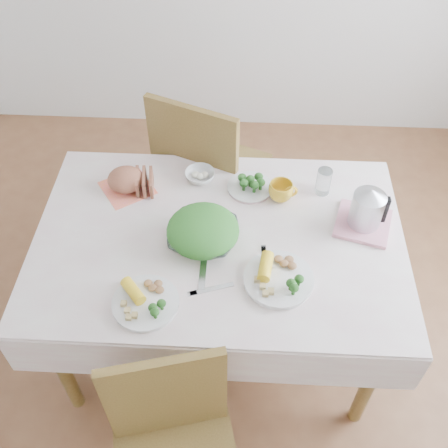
{
  "coord_description": "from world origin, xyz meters",
  "views": [
    {
      "loc": [
        0.09,
        -1.39,
        2.37
      ],
      "look_at": [
        0.02,
        0.02,
        0.82
      ],
      "focal_mm": 42.0,
      "sensor_mm": 36.0,
      "label": 1
    }
  ],
  "objects_px": {
    "chair_far": "(214,177)",
    "dinner_plate_right": "(279,279)",
    "yellow_mug": "(281,191)",
    "electric_kettle": "(368,204)",
    "dinner_plate_left": "(146,303)",
    "salad_bowl": "(203,236)",
    "dining_table": "(219,292)"
  },
  "relations": [
    {
      "from": "chair_far",
      "to": "dinner_plate_right",
      "type": "relative_size",
      "value": 3.93
    },
    {
      "from": "yellow_mug",
      "to": "electric_kettle",
      "type": "distance_m",
      "value": 0.37
    },
    {
      "from": "chair_far",
      "to": "dinner_plate_right",
      "type": "xyz_separation_m",
      "value": [
        0.3,
        -0.89,
        0.31
      ]
    },
    {
      "from": "dinner_plate_right",
      "to": "electric_kettle",
      "type": "height_order",
      "value": "electric_kettle"
    },
    {
      "from": "dinner_plate_right",
      "to": "yellow_mug",
      "type": "distance_m",
      "value": 0.45
    },
    {
      "from": "dinner_plate_left",
      "to": "yellow_mug",
      "type": "relative_size",
      "value": 2.29
    },
    {
      "from": "dinner_plate_left",
      "to": "dinner_plate_right",
      "type": "relative_size",
      "value": 0.92
    },
    {
      "from": "yellow_mug",
      "to": "electric_kettle",
      "type": "relative_size",
      "value": 0.58
    },
    {
      "from": "dinner_plate_left",
      "to": "dinner_plate_right",
      "type": "height_order",
      "value": "same"
    },
    {
      "from": "salad_bowl",
      "to": "electric_kettle",
      "type": "relative_size",
      "value": 1.47
    },
    {
      "from": "dining_table",
      "to": "chair_far",
      "type": "bearing_deg",
      "value": 95.63
    },
    {
      "from": "chair_far",
      "to": "dining_table",
      "type": "bearing_deg",
      "value": 118.08
    },
    {
      "from": "dinner_plate_right",
      "to": "electric_kettle",
      "type": "relative_size",
      "value": 1.45
    },
    {
      "from": "electric_kettle",
      "to": "yellow_mug",
      "type": "bearing_deg",
      "value": 137.23
    },
    {
      "from": "salad_bowl",
      "to": "dinner_plate_right",
      "type": "bearing_deg",
      "value": -31.61
    },
    {
      "from": "dinner_plate_left",
      "to": "yellow_mug",
      "type": "xyz_separation_m",
      "value": [
        0.5,
        0.58,
        0.03
      ]
    },
    {
      "from": "chair_far",
      "to": "dinner_plate_left",
      "type": "xyz_separation_m",
      "value": [
        -0.18,
        -1.02,
        0.31
      ]
    },
    {
      "from": "salad_bowl",
      "to": "electric_kettle",
      "type": "height_order",
      "value": "electric_kettle"
    },
    {
      "from": "dining_table",
      "to": "chair_far",
      "type": "relative_size",
      "value": 1.33
    },
    {
      "from": "chair_far",
      "to": "yellow_mug",
      "type": "bearing_deg",
      "value": 148.35
    },
    {
      "from": "dining_table",
      "to": "dinner_plate_right",
      "type": "relative_size",
      "value": 5.25
    },
    {
      "from": "dining_table",
      "to": "yellow_mug",
      "type": "height_order",
      "value": "yellow_mug"
    },
    {
      "from": "dinner_plate_left",
      "to": "dinner_plate_right",
      "type": "bearing_deg",
      "value": 15.17
    },
    {
      "from": "dinner_plate_left",
      "to": "dinner_plate_right",
      "type": "xyz_separation_m",
      "value": [
        0.48,
        0.13,
        0.0
      ]
    },
    {
      "from": "dining_table",
      "to": "yellow_mug",
      "type": "xyz_separation_m",
      "value": [
        0.25,
        0.24,
        0.43
      ]
    },
    {
      "from": "dining_table",
      "to": "yellow_mug",
      "type": "bearing_deg",
      "value": 43.2
    },
    {
      "from": "dining_table",
      "to": "salad_bowl",
      "type": "xyz_separation_m",
      "value": [
        -0.06,
        -0.02,
        0.42
      ]
    },
    {
      "from": "electric_kettle",
      "to": "chair_far",
      "type": "bearing_deg",
      "value": 118.08
    },
    {
      "from": "salad_bowl",
      "to": "dinner_plate_right",
      "type": "xyz_separation_m",
      "value": [
        0.3,
        -0.18,
        -0.02
      ]
    },
    {
      "from": "salad_bowl",
      "to": "electric_kettle",
      "type": "bearing_deg",
      "value": 10.71
    },
    {
      "from": "dining_table",
      "to": "dinner_plate_left",
      "type": "bearing_deg",
      "value": -125.96
    },
    {
      "from": "chair_far",
      "to": "dinner_plate_right",
      "type": "distance_m",
      "value": 0.99
    }
  ]
}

